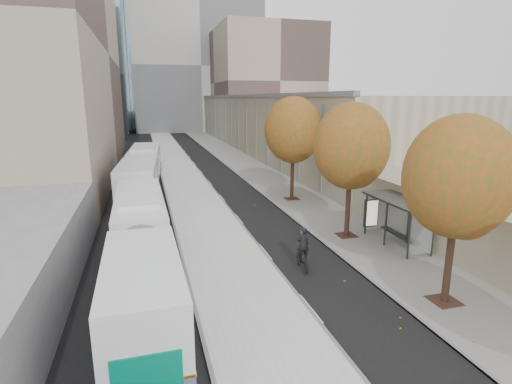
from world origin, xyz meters
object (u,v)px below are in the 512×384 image
object	(u,v)px
bus_shelter	(402,207)
bus_near	(141,243)
cyclist	(303,254)
bus_far	(143,169)
distant_car	(144,160)

from	to	relation	value
bus_shelter	bus_near	distance (m)	13.50
bus_near	cyclist	xyz separation A→B (m)	(7.20, -1.39, -0.77)
bus_far	distant_car	distance (m)	13.12
bus_near	distant_car	size ratio (longest dim) A/B	4.70
bus_near	distant_car	xyz separation A→B (m)	(0.24, 31.80, -0.92)
bus_far	bus_shelter	bearing A→B (deg)	-50.55
bus_shelter	distant_car	bearing A→B (deg)	112.69
bus_near	distant_car	bearing A→B (deg)	88.79
distant_car	bus_near	bearing A→B (deg)	-109.71
bus_shelter	distant_car	xyz separation A→B (m)	(-13.24, 31.68, -1.58)
distant_car	bus_shelter	bearing A→B (deg)	-86.59
cyclist	distant_car	size ratio (longest dim) A/B	0.57
bus_shelter	cyclist	xyz separation A→B (m)	(-6.28, -1.51, -1.42)
bus_far	cyclist	world-z (taller)	bus_far
bus_near	bus_far	bearing A→B (deg)	88.90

